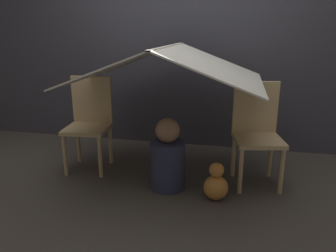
# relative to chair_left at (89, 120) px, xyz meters

# --- Properties ---
(ground_plane) EXTENTS (8.80, 8.80, 0.00)m
(ground_plane) POSITION_rel_chair_left_xyz_m (0.78, -0.15, -0.47)
(ground_plane) COLOR #47423D
(wall_back) EXTENTS (7.00, 0.05, 2.50)m
(wall_back) POSITION_rel_chair_left_xyz_m (0.78, 0.85, 0.78)
(wall_back) COLOR #3D3D47
(wall_back) RESTS_ON ground_plane
(chair_left) EXTENTS (0.42, 0.42, 0.87)m
(chair_left) POSITION_rel_chair_left_xyz_m (0.00, 0.00, 0.00)
(chair_left) COLOR #D1B27F
(chair_left) RESTS_ON ground_plane
(chair_right) EXTENTS (0.45, 0.45, 0.87)m
(chair_right) POSITION_rel_chair_left_xyz_m (1.54, -0.00, 0.00)
(chair_right) COLOR #D1B27F
(chair_right) RESTS_ON ground_plane
(sheet_canopy) EXTENTS (1.55, 1.25, 0.30)m
(sheet_canopy) POSITION_rel_chair_left_xyz_m (0.78, -0.07, 0.55)
(sheet_canopy) COLOR silver
(person_front) EXTENTS (0.29, 0.29, 0.61)m
(person_front) POSITION_rel_chair_left_xyz_m (0.83, -0.29, -0.21)
(person_front) COLOR #2D3351
(person_front) RESTS_ON ground_plane
(plush_toy) EXTENTS (0.19, 0.19, 0.31)m
(plush_toy) POSITION_rel_chair_left_xyz_m (1.24, -0.40, -0.35)
(plush_toy) COLOR #D88C3F
(plush_toy) RESTS_ON ground_plane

